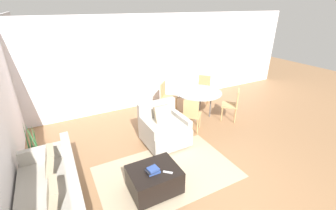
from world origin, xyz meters
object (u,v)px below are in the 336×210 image
Objects in this scene: couch at (54,201)px; tv_remote_primary at (168,172)px; dining_chair_near_right at (233,103)px; book_stack at (153,170)px; dining_table at (199,94)px; ottoman at (154,179)px; dining_chair_far_left at (166,95)px; armchair at (164,129)px; dining_chair_near_left at (192,113)px; dining_chair_far_right at (204,88)px; potted_plant at (38,158)px.

couch reaches higher than tv_remote_primary.
dining_chair_near_right reaches higher than tv_remote_primary.
book_stack is at bearing 148.59° from tv_remote_primary.
dining_table reaches higher than tv_remote_primary.
couch is 4.72m from dining_chair_near_right.
book_stack reaches higher than ottoman.
dining_chair_far_left is at bearing 37.99° from couch.
armchair is 0.86m from dining_chair_near_left.
ottoman is 3.23m from dining_chair_far_left.
dining_chair_near_right and dining_chair_far_left have the same top height.
armchair is 1.56m from book_stack.
ottoman is 0.25m from book_stack.
dining_chair_far_right is (2.86, 2.92, 0.06)m from tv_remote_primary.
book_stack is 0.27× the size of dining_chair_far_right.
dining_chair_far_right is (2.21, 1.50, 0.15)m from armchair.
dining_chair_far_right reaches higher than tv_remote_primary.
tv_remote_primary is at bearing -114.68° from armchair.
tv_remote_primary is 0.16× the size of dining_chair_far_left.
dining_table is at bearing 25.12° from couch.
armchair is at bearing -170.73° from dining_chair_near_left.
couch is 1.78m from tv_remote_primary.
couch is 2.58m from armchair.
dining_chair_near_right is at bearing 28.56° from tv_remote_primary.
couch is 8.35× the size of book_stack.
potted_plant is 3.64m from dining_chair_far_left.
armchair is at bearing -145.74° from dining_chair_far_right.
dining_table is at bearing 45.00° from dining_chair_near_left.
ottoman is 2.39m from potted_plant.
potted_plant is (-1.73, 1.64, -0.25)m from book_stack.
armchair is at bearing 22.99° from couch.
armchair is 1.06× the size of dining_chair_far_right.
dining_chair_near_left reaches higher than dining_table.
armchair is 1.50m from ottoman.
potted_plant is at bearing 176.40° from dining_chair_near_left.
dining_chair_far_left is at bearing 58.61° from book_stack.
dining_chair_near_left is at bearing 19.59° from couch.
book_stack is (-0.04, -0.04, 0.24)m from ottoman.
dining_chair_far_left is at bearing 18.49° from potted_plant.
armchair is at bearing 65.32° from tv_remote_primary.
dining_chair_far_right is at bearing 90.00° from dining_chair_near_right.
dining_chair_near_left is at bearing 39.94° from book_stack.
armchair is 2.67m from dining_chair_far_right.
couch reaches higher than dining_chair_near_right.
dining_table is (3.90, 1.83, 0.36)m from couch.
couch is at bearing 169.37° from book_stack.
armchair is 2.62m from potted_plant.
potted_plant is at bearing 177.42° from dining_chair_near_right.
dining_chair_near_left and dining_chair_far_left have the same top height.
tv_remote_primary is at bearing -42.34° from potted_plant.
dining_chair_far_right is at bearing -0.00° from dining_chair_far_left.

